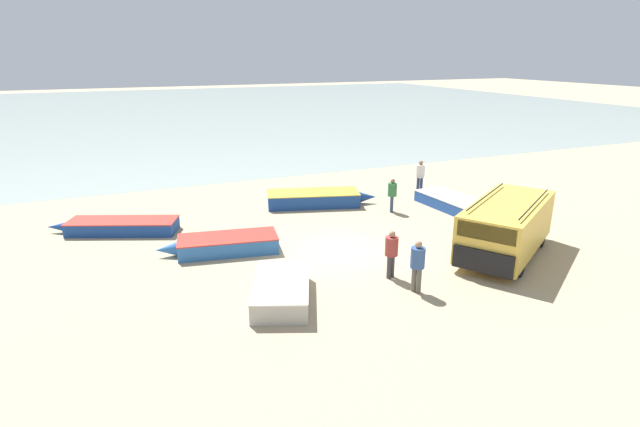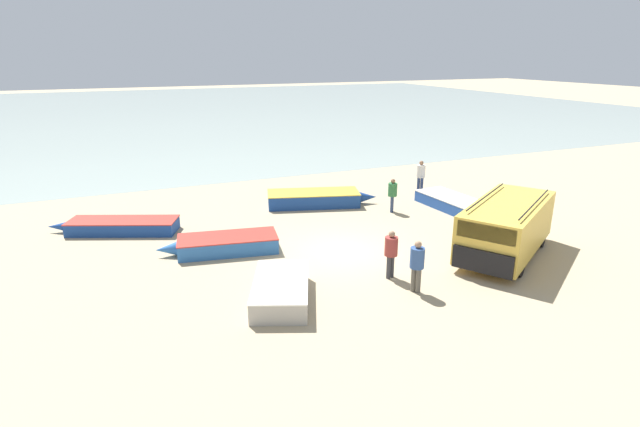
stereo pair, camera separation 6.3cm
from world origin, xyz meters
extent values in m
plane|color=tan|center=(0.00, 0.00, 0.00)|extent=(200.00, 200.00, 0.00)
cube|color=#99A89E|center=(0.00, 52.00, 0.00)|extent=(120.00, 80.00, 0.01)
cube|color=gold|center=(5.43, -2.63, 1.14)|extent=(5.65, 4.68, 1.73)
cube|color=black|center=(3.15, -4.08, 0.67)|extent=(1.15, 1.74, 0.78)
cube|color=#1E232D|center=(3.21, -4.03, 1.65)|extent=(1.07, 1.65, 0.55)
cylinder|color=black|center=(4.55, -4.32, 0.36)|extent=(0.73, 0.57, 0.72)
cylinder|color=black|center=(3.53, -2.70, 0.36)|extent=(0.73, 0.57, 0.72)
cylinder|color=black|center=(7.34, -2.55, 0.36)|extent=(0.73, 0.57, 0.72)
cylinder|color=black|center=(6.31, -0.94, 0.36)|extent=(0.73, 0.57, 0.72)
cylinder|color=black|center=(5.89, -3.34, 2.13)|extent=(3.71, 2.38, 0.05)
cylinder|color=black|center=(4.98, -1.91, 2.13)|extent=(3.71, 2.38, 0.05)
cube|color=#ADA89E|center=(-3.36, -2.79, 0.31)|extent=(2.66, 3.45, 0.62)
cone|color=#ADA89E|center=(-2.66, -1.06, 0.31)|extent=(0.80, 0.84, 0.59)
cube|color=silver|center=(-3.36, -2.79, 0.55)|extent=(1.46, 0.75, 0.05)
cube|color=silver|center=(-3.36, -2.79, 0.64)|extent=(2.68, 3.48, 0.04)
cube|color=navy|center=(-7.50, 5.50, 0.26)|extent=(4.57, 2.92, 0.51)
cone|color=navy|center=(-9.97, 6.52, 0.26)|extent=(1.08, 0.82, 0.49)
cube|color=#B22D23|center=(-7.50, 5.50, 0.45)|extent=(0.66, 1.22, 0.05)
cube|color=#B22D23|center=(-7.50, 5.50, 0.53)|extent=(4.61, 2.94, 0.04)
cube|color=navy|center=(1.29, 5.99, 0.32)|extent=(4.70, 2.86, 0.64)
cone|color=navy|center=(3.87, 5.22, 0.32)|extent=(1.10, 0.86, 0.61)
cube|color=gold|center=(1.29, 5.99, 0.58)|extent=(0.63, 1.54, 0.05)
cube|color=gold|center=(1.29, 5.99, 0.66)|extent=(4.75, 2.89, 0.04)
cube|color=#234CA3|center=(7.28, 2.89, 0.26)|extent=(1.89, 3.84, 0.52)
cone|color=#234CA3|center=(7.12, 5.17, 0.26)|extent=(0.55, 0.85, 0.50)
cube|color=silver|center=(7.28, 2.89, 0.46)|extent=(1.51, 0.30, 0.05)
cube|color=silver|center=(7.28, 2.89, 0.54)|extent=(1.91, 3.88, 0.04)
cube|color=#2D66AD|center=(-3.95, 1.71, 0.28)|extent=(3.86, 2.12, 0.56)
cone|color=#2D66AD|center=(-6.14, 2.09, 0.28)|extent=(0.88, 0.66, 0.53)
cube|color=#B22D23|center=(-3.95, 1.71, 0.50)|extent=(0.44, 1.41, 0.05)
cube|color=#B22D23|center=(-3.95, 1.71, 0.58)|extent=(3.90, 2.14, 0.04)
cylinder|color=navy|center=(7.37, 5.94, 0.42)|extent=(0.16, 0.16, 0.84)
cylinder|color=navy|center=(7.49, 5.81, 0.42)|extent=(0.16, 0.16, 0.84)
cylinder|color=silver|center=(7.43, 5.88, 1.18)|extent=(0.46, 0.46, 0.67)
sphere|color=#8C664C|center=(7.43, 5.88, 1.63)|extent=(0.23, 0.23, 0.23)
cylinder|color=#38383D|center=(0.43, -2.73, 0.40)|extent=(0.15, 0.15, 0.81)
cylinder|color=#38383D|center=(0.58, -2.67, 0.40)|extent=(0.15, 0.15, 0.81)
cylinder|color=#993833|center=(0.51, -2.70, 1.12)|extent=(0.44, 0.44, 0.64)
sphere|color=tan|center=(0.51, -2.70, 1.55)|extent=(0.22, 0.22, 0.22)
cylinder|color=#5B564C|center=(0.75, -3.99, 0.41)|extent=(0.16, 0.16, 0.83)
cylinder|color=#5B564C|center=(0.66, -3.85, 0.41)|extent=(0.16, 0.16, 0.83)
cylinder|color=#335189|center=(0.71, -3.92, 1.16)|extent=(0.45, 0.45, 0.66)
sphere|color=tan|center=(0.71, -3.92, 1.60)|extent=(0.22, 0.22, 0.22)
cylinder|color=navy|center=(4.34, 3.59, 0.39)|extent=(0.15, 0.15, 0.78)
cylinder|color=navy|center=(4.25, 3.46, 0.39)|extent=(0.15, 0.15, 0.78)
cylinder|color=#2D6B3D|center=(4.30, 3.53, 1.09)|extent=(0.42, 0.42, 0.62)
sphere|color=#8C664C|center=(4.30, 3.53, 1.50)|extent=(0.21, 0.21, 0.21)
camera|label=1|loc=(-7.67, -15.78, 7.20)|focal=28.00mm
camera|label=2|loc=(-7.62, -15.81, 7.20)|focal=28.00mm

